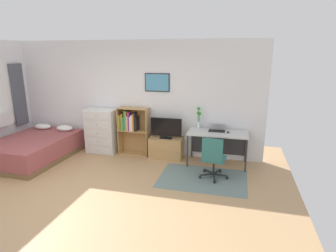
{
  "coord_description": "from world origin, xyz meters",
  "views": [
    {
      "loc": [
        2.44,
        -3.8,
        2.41
      ],
      "look_at": [
        1.08,
        1.5,
        0.96
      ],
      "focal_mm": 29.63,
      "sensor_mm": 36.0,
      "label": 1
    }
  ],
  "objects_px": {
    "bookshelf": "(131,127)",
    "laptop": "(217,128)",
    "bed": "(34,148)",
    "desk": "(218,137)",
    "dresser": "(102,131)",
    "bamboo_vase": "(199,119)",
    "office_chair": "(213,157)",
    "wine_glass": "(198,125)",
    "computer_mouse": "(228,132)",
    "tv_stand": "(166,148)",
    "television": "(166,128)"
  },
  "relations": [
    {
      "from": "tv_stand",
      "to": "bamboo_vase",
      "type": "xyz_separation_m",
      "value": [
        0.73,
        0.11,
        0.71
      ]
    },
    {
      "from": "bed",
      "to": "office_chair",
      "type": "height_order",
      "value": "office_chair"
    },
    {
      "from": "computer_mouse",
      "to": "office_chair",
      "type": "bearing_deg",
      "value": -106.54
    },
    {
      "from": "dresser",
      "to": "television",
      "type": "height_order",
      "value": "dresser"
    },
    {
      "from": "dresser",
      "to": "wine_glass",
      "type": "height_order",
      "value": "dresser"
    },
    {
      "from": "computer_mouse",
      "to": "wine_glass",
      "type": "distance_m",
      "value": 0.65
    },
    {
      "from": "tv_stand",
      "to": "desk",
      "type": "height_order",
      "value": "desk"
    },
    {
      "from": "bookshelf",
      "to": "computer_mouse",
      "type": "xyz_separation_m",
      "value": [
        2.28,
        -0.16,
        0.07
      ]
    },
    {
      "from": "dresser",
      "to": "bamboo_vase",
      "type": "distance_m",
      "value": 2.41
    },
    {
      "from": "bookshelf",
      "to": "laptop",
      "type": "height_order",
      "value": "bookshelf"
    },
    {
      "from": "television",
      "to": "office_chair",
      "type": "distance_m",
      "value": 1.48
    },
    {
      "from": "dresser",
      "to": "desk",
      "type": "height_order",
      "value": "dresser"
    },
    {
      "from": "dresser",
      "to": "office_chair",
      "type": "bearing_deg",
      "value": -17.26
    },
    {
      "from": "bookshelf",
      "to": "tv_stand",
      "type": "bearing_deg",
      "value": -3.11
    },
    {
      "from": "dresser",
      "to": "tv_stand",
      "type": "relative_size",
      "value": 1.4
    },
    {
      "from": "desk",
      "to": "office_chair",
      "type": "distance_m",
      "value": 0.87
    },
    {
      "from": "desk",
      "to": "bamboo_vase",
      "type": "xyz_separation_m",
      "value": [
        -0.46,
        0.15,
        0.34
      ]
    },
    {
      "from": "bookshelf",
      "to": "tv_stand",
      "type": "height_order",
      "value": "bookshelf"
    },
    {
      "from": "desk",
      "to": "laptop",
      "type": "height_order",
      "value": "laptop"
    },
    {
      "from": "dresser",
      "to": "desk",
      "type": "distance_m",
      "value": 2.84
    },
    {
      "from": "laptop",
      "to": "computer_mouse",
      "type": "height_order",
      "value": "laptop"
    },
    {
      "from": "computer_mouse",
      "to": "television",
      "type": "bearing_deg",
      "value": 176.44
    },
    {
      "from": "bookshelf",
      "to": "laptop",
      "type": "distance_m",
      "value": 2.04
    },
    {
      "from": "bamboo_vase",
      "to": "bookshelf",
      "type": "bearing_deg",
      "value": -177.63
    },
    {
      "from": "dresser",
      "to": "tv_stand",
      "type": "bearing_deg",
      "value": 0.52
    },
    {
      "from": "bed",
      "to": "desk",
      "type": "height_order",
      "value": "desk"
    },
    {
      "from": "desk",
      "to": "bookshelf",
      "type": "bearing_deg",
      "value": 177.61
    },
    {
      "from": "laptop",
      "to": "dresser",
      "type": "bearing_deg",
      "value": 178.7
    },
    {
      "from": "bed",
      "to": "wine_glass",
      "type": "relative_size",
      "value": 11.5
    },
    {
      "from": "dresser",
      "to": "computer_mouse",
      "type": "relative_size",
      "value": 10.4
    },
    {
      "from": "dresser",
      "to": "wine_glass",
      "type": "xyz_separation_m",
      "value": [
        2.41,
        -0.13,
        0.33
      ]
    },
    {
      "from": "tv_stand",
      "to": "laptop",
      "type": "bearing_deg",
      "value": 0.36
    },
    {
      "from": "bed",
      "to": "tv_stand",
      "type": "bearing_deg",
      "value": 16.46
    },
    {
      "from": "desk",
      "to": "dresser",
      "type": "bearing_deg",
      "value": 179.52
    },
    {
      "from": "television",
      "to": "laptop",
      "type": "bearing_deg",
      "value": 1.45
    },
    {
      "from": "dresser",
      "to": "office_chair",
      "type": "distance_m",
      "value": 2.95
    },
    {
      "from": "bookshelf",
      "to": "dresser",
      "type": "bearing_deg",
      "value": -175.31
    },
    {
      "from": "bed",
      "to": "desk",
      "type": "bearing_deg",
      "value": 11.65
    },
    {
      "from": "tv_stand",
      "to": "laptop",
      "type": "distance_m",
      "value": 1.29
    },
    {
      "from": "television",
      "to": "wine_glass",
      "type": "relative_size",
      "value": 4.07
    },
    {
      "from": "tv_stand",
      "to": "computer_mouse",
      "type": "bearing_deg",
      "value": -4.46
    },
    {
      "from": "office_chair",
      "to": "laptop",
      "type": "height_order",
      "value": "laptop"
    },
    {
      "from": "office_chair",
      "to": "desk",
      "type": "bearing_deg",
      "value": 95.94
    },
    {
      "from": "bookshelf",
      "to": "laptop",
      "type": "relative_size",
      "value": 2.74
    },
    {
      "from": "dresser",
      "to": "wine_glass",
      "type": "bearing_deg",
      "value": -3.04
    },
    {
      "from": "bookshelf",
      "to": "television",
      "type": "relative_size",
      "value": 1.57
    },
    {
      "from": "bed",
      "to": "bookshelf",
      "type": "bearing_deg",
      "value": 23.57
    },
    {
      "from": "desk",
      "to": "laptop",
      "type": "relative_size",
      "value": 3.06
    },
    {
      "from": "television",
      "to": "bamboo_vase",
      "type": "distance_m",
      "value": 0.78
    },
    {
      "from": "computer_mouse",
      "to": "wine_glass",
      "type": "relative_size",
      "value": 0.58
    }
  ]
}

